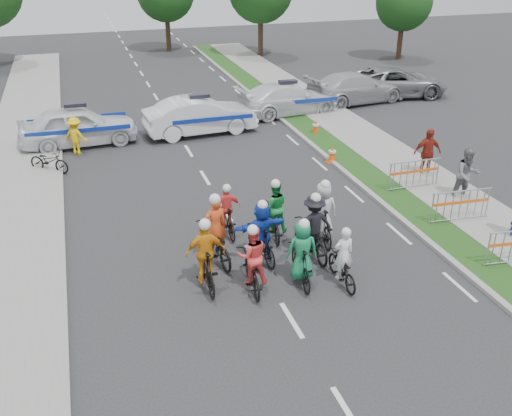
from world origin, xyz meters
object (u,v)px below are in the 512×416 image
object	(u,v)px
police_car_0	(78,126)
spectator_1	(467,175)
rider_8	(274,215)
cone_1	(316,127)
rider_4	(313,232)
barrier_1	(460,207)
civilian_suv	(395,82)
rider_0	(342,265)
spectator_2	(427,153)
marshal_hiviz	(76,136)
rider_2	(252,265)
rider_3	(206,261)
rider_1	(301,258)
barrier_2	(414,176)
parked_bike	(49,161)
rider_6	(216,239)
rider_5	(262,235)
rider_7	(322,218)
cone_0	(332,154)
tree_2	(404,2)
rider_9	(227,215)
civilian_sedan	(356,88)
police_car_2	(287,99)
police_car_1	(200,116)

from	to	relation	value
police_car_0	spectator_1	bearing A→B (deg)	-132.01
rider_8	cone_1	size ratio (longest dim) A/B	2.73
rider_4	barrier_1	distance (m)	5.11
rider_4	civilian_suv	xyz separation A→B (m)	(10.96, 14.55, 0.03)
rider_0	spectator_2	size ratio (longest dim) A/B	0.91
rider_4	marshal_hiviz	size ratio (longest dim) A/B	1.27
spectator_1	barrier_1	size ratio (longest dim) A/B	0.92
rider_2	rider_3	world-z (taller)	rider_3
rider_1	rider_4	bearing A→B (deg)	-117.65
barrier_2	parked_bike	bearing A→B (deg)	155.05
rider_6	marshal_hiviz	world-z (taller)	rider_6
marshal_hiviz	rider_5	bearing A→B (deg)	147.30
rider_7	parked_bike	distance (m)	11.08
rider_7	police_car_0	xyz separation A→B (m)	(-6.42, 10.87, 0.06)
rider_1	barrier_2	size ratio (longest dim) A/B	0.94
rider_8	cone_0	size ratio (longest dim) A/B	2.73
barrier_1	parked_bike	size ratio (longest dim) A/B	1.19
parked_bike	tree_2	bearing A→B (deg)	-21.21
rider_4	rider_7	size ratio (longest dim) A/B	0.99
spectator_2	parked_bike	world-z (taller)	spectator_2
rider_2	barrier_2	distance (m)	8.28
police_car_0	parked_bike	size ratio (longest dim) A/B	2.90
rider_9	tree_2	bearing A→B (deg)	-132.90
rider_6	parked_bike	world-z (taller)	rider_6
rider_4	cone_0	size ratio (longest dim) A/B	2.79
rider_5	rider_8	xyz separation A→B (m)	(0.79, 1.21, -0.09)
marshal_hiviz	parked_bike	distance (m)	2.03
rider_3	civilian_sedan	world-z (taller)	rider_3
rider_4	barrier_1	xyz separation A→B (m)	(5.09, 0.43, -0.19)
rider_4	rider_8	xyz separation A→B (m)	(-0.65, 1.40, -0.06)
rider_7	barrier_1	bearing A→B (deg)	-176.88
barrier_1	parked_bike	xyz separation A→B (m)	(-12.14, 8.28, -0.12)
rider_8	rider_2	bearing A→B (deg)	69.88
rider_4	cone_0	xyz separation A→B (m)	(3.51, 6.39, -0.41)
rider_7	marshal_hiviz	bearing A→B (deg)	-49.85
police_car_2	rider_2	bearing A→B (deg)	149.33
parked_bike	police_car_1	bearing A→B (deg)	-30.09
rider_5	rider_8	world-z (taller)	rider_8
rider_1	rider_4	xyz separation A→B (m)	(0.81, 1.18, 0.02)
police_car_0	barrier_2	xyz separation A→B (m)	(10.94, -8.48, -0.27)
rider_2	civilian_suv	xyz separation A→B (m)	(13.05, 15.59, 0.10)
barrier_1	tree_2	world-z (taller)	tree_2
rider_2	rider_6	world-z (taller)	rider_6
rider_0	civilian_sedan	xyz separation A→B (m)	(8.14, 15.55, 0.24)
barrier_2	marshal_hiviz	bearing A→B (deg)	146.46
police_car_1	tree_2	bearing A→B (deg)	-59.80
rider_0	tree_2	size ratio (longest dim) A/B	0.29
rider_4	rider_6	xyz separation A→B (m)	(-2.63, 0.56, -0.08)
rider_0	rider_8	xyz separation A→B (m)	(-0.82, 2.94, 0.14)
rider_6	parked_bike	xyz separation A→B (m)	(-4.42, 8.16, -0.23)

